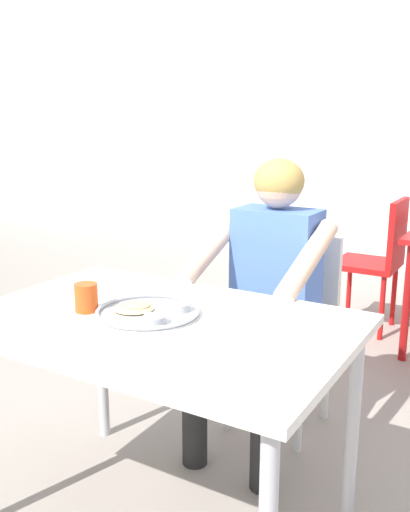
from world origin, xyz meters
The scene contains 6 objects.
table_foreground centered at (-0.04, 0.05, 0.67)m, with size 1.19×0.79×0.74m.
thali_tray centered at (-0.08, 0.06, 0.75)m, with size 0.33×0.33×0.03m.
drinking_cup centered at (-0.28, -0.01, 0.79)m, with size 0.07×0.07×0.09m.
chair_foreground centered at (0.03, 0.93, 0.50)m, with size 0.42×0.41×0.85m.
diner_foreground centered at (0.03, 0.71, 0.71)m, with size 0.49×0.55×1.19m.
chair_red_left centered at (0.11, 2.25, 0.50)m, with size 0.39×0.39×0.86m.
Camera 1 is at (0.94, -1.31, 1.35)m, focal length 39.85 mm.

